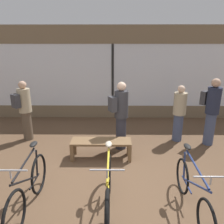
{
  "coord_description": "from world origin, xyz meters",
  "views": [
    {
      "loc": [
        0.05,
        -3.51,
        2.61
      ],
      "look_at": [
        0.0,
        1.76,
        0.95
      ],
      "focal_mm": 35.0,
      "sensor_mm": 36.0,
      "label": 1
    }
  ],
  "objects": [
    {
      "name": "customer_near_rack",
      "position": [
        -2.4,
        2.18,
        0.9
      ],
      "size": [
        0.52,
        0.56,
        1.67
      ],
      "color": "brown",
      "rests_on": "ground_plane"
    },
    {
      "name": "customer_mid_floor",
      "position": [
        2.58,
        1.93,
        0.97
      ],
      "size": [
        0.54,
        0.55,
        1.78
      ],
      "color": "#424C6B",
      "rests_on": "ground_plane"
    },
    {
      "name": "customer_near_bench",
      "position": [
        0.21,
        1.65,
        0.94
      ],
      "size": [
        0.56,
        0.48,
        1.74
      ],
      "color": "#2D2D38",
      "rests_on": "ground_plane"
    },
    {
      "name": "ground_plane",
      "position": [
        0.0,
        0.0,
        0.0
      ],
      "size": [
        24.0,
        24.0,
        0.0
      ],
      "primitive_type": "plane",
      "color": "brown"
    },
    {
      "name": "customer_by_window",
      "position": [
        1.82,
        2.15,
        0.81
      ],
      "size": [
        0.36,
        0.36,
        1.56
      ],
      "color": "#424C6B",
      "rests_on": "ground_plane"
    },
    {
      "name": "shop_back_wall",
      "position": [
        0.0,
        4.14,
        1.64
      ],
      "size": [
        12.0,
        0.08,
        3.2
      ],
      "color": "#7A664C",
      "rests_on": "ground_plane"
    },
    {
      "name": "bicycle_right",
      "position": [
        1.29,
        -0.6,
        0.38
      ],
      "size": [
        0.46,
        1.72,
        1.0
      ],
      "color": "black",
      "rests_on": "ground_plane"
    },
    {
      "name": "bicycle_left",
      "position": [
        -1.31,
        -0.58,
        0.4
      ],
      "size": [
        0.46,
        1.71,
        1.04
      ],
      "color": "black",
      "rests_on": "ground_plane"
    },
    {
      "name": "bicycle_center",
      "position": [
        -0.04,
        -0.56,
        0.39
      ],
      "size": [
        0.46,
        1.71,
        1.04
      ],
      "color": "black",
      "rests_on": "ground_plane"
    },
    {
      "name": "display_bench",
      "position": [
        -0.25,
        1.14,
        0.37
      ],
      "size": [
        1.4,
        0.44,
        0.45
      ],
      "color": "brown",
      "rests_on": "ground_plane"
    }
  ]
}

